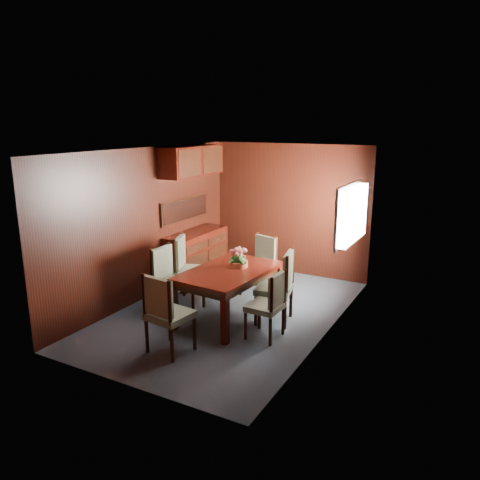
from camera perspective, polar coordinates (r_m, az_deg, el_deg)
The scene contains 11 objects.
ground at distance 7.09m, azimuth -1.31°, elevation -8.84°, with size 4.50×4.50×0.00m, color #36404A.
room_shell at distance 6.96m, azimuth -0.77°, elevation 4.73°, with size 3.06×4.52×2.41m.
sideboard at distance 8.37m, azimuth -5.35°, elevation -1.98°, with size 0.48×1.40×0.90m, color black.
dining_table at distance 6.71m, azimuth -1.39°, elevation -4.48°, with size 1.09×1.63×0.73m.
chair_left_near at distance 6.97m, azimuth -8.71°, elevation -4.43°, with size 0.47×0.49×1.02m.
chair_left_far at distance 7.37m, azimuth -6.40°, elevation -3.09°, with size 0.64×0.65×1.07m.
chair_right_near at distance 6.13m, azimuth 3.64°, elevation -7.52°, with size 0.43×0.45×0.92m.
chair_right_far at distance 6.61m, azimuth 4.87°, elevation -5.23°, with size 0.57×0.59×1.05m.
chair_head at distance 5.78m, azimuth -9.10°, elevation -8.43°, with size 0.54×0.52×1.03m.
chair_foot at distance 7.64m, azimuth 2.58°, elevation -2.73°, with size 0.58×0.57×0.99m.
flower_centerpiece at distance 6.76m, azimuth -0.19°, elevation -2.15°, with size 0.29×0.29×0.29m.
Camera 1 is at (3.26, -5.65, 2.79)m, focal length 35.00 mm.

